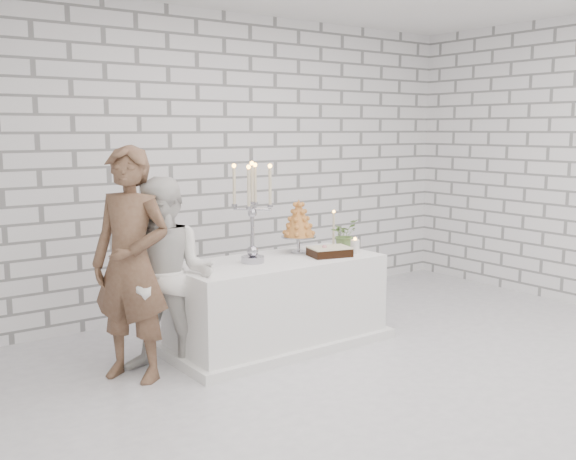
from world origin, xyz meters
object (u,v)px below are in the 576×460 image
(bride, at_px, (168,277))
(croquembouche, at_px, (299,226))
(candelabra, at_px, (252,212))
(groom, at_px, (131,264))
(cake_table, at_px, (277,302))

(bride, distance_m, croquembouche, 1.40)
(candelabra, bearing_deg, bride, -175.85)
(candelabra, bearing_deg, groom, -179.87)
(cake_table, xyz_separation_m, croquembouche, (0.33, 0.14, 0.62))
(candelabra, bearing_deg, cake_table, -3.81)
(bride, height_order, croquembouche, bride)
(candelabra, relative_size, croquembouche, 1.73)
(cake_table, height_order, candelabra, candelabra)
(cake_table, xyz_separation_m, candelabra, (-0.24, 0.02, 0.79))
(bride, bearing_deg, cake_table, 45.28)
(groom, bearing_deg, bride, 44.02)
(groom, bearing_deg, cake_table, 55.32)
(cake_table, distance_m, groom, 1.39)
(bride, relative_size, croquembouche, 3.10)
(cake_table, height_order, bride, bride)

